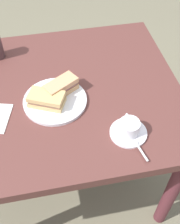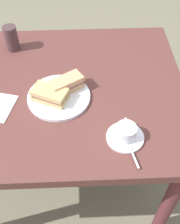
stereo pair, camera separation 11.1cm
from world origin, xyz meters
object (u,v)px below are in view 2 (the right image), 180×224
Objects in this scene: sandwich_front at (50,95)px; drinking_glass at (11,38)px; sandwich_plate at (59,97)px; sandwich_back at (66,84)px; coffee_cup at (126,131)px; spoon at (132,152)px; dining_table at (60,103)px; coffee_saucer at (125,137)px.

sandwich_front is 1.30× the size of drinking_glass.
sandwich_back reaches higher than sandwich_plate.
coffee_cup reaches higher than spoon.
spoon is 0.80× the size of drinking_glass.
sandwich_back is at bearing -49.03° from coffee_cup.
dining_table is 11.28× the size of spoon.
dining_table is at bearing -46.90° from coffee_cup.
dining_table is 7.86× the size of coffee_saucer.
sandwich_back is 0.34m from coffee_cup.
dining_table is at bearing 128.21° from drinking_glass.
sandwich_back reaches higher than sandwich_front.
spoon is at bearing 132.86° from sandwich_plate.
dining_table is at bearing -109.82° from sandwich_front.
sandwich_back is (-0.04, 0.02, 0.14)m from dining_table.
sandwich_back is 0.40m from spoon.
sandwich_front reaches higher than coffee_saucer.
spoon is at bearing 137.90° from sandwich_front.
coffee_saucer is (-0.29, 0.20, -0.03)m from sandwich_front.
drinking_glass is at bearing -49.31° from coffee_cup.
coffee_saucer is at bearing 144.93° from sandwich_front.
sandwich_front is at bearing -35.07° from coffee_saucer.
coffee_cup is at bearing 130.97° from sandwich_back.
sandwich_front is at bearing 118.65° from drinking_glass.
sandwich_plate reaches higher than coffee_saucer.
sandwich_plate is 0.39m from spoon.
sandwich_back is (-0.03, -0.04, 0.04)m from sandwich_plate.
spoon is (-0.30, 0.27, -0.03)m from sandwich_front.
coffee_saucer is 1.14× the size of drinking_glass.
coffee_cup is 1.04× the size of spoon.
sandwich_back is 1.10× the size of coffee_saucer.
coffee_saucer is 0.75m from drinking_glass.
coffee_cup reaches higher than sandwich_plate.
sandwich_front is 0.09m from sandwich_back.
drinking_glass is (0.50, -0.64, 0.05)m from spoon.
sandwich_back is (-0.07, -0.05, 0.00)m from sandwich_front.
sandwich_back reaches higher than coffee_cup.
drinking_glass reaches higher than dining_table.
sandwich_plate is 2.58× the size of coffee_cup.
sandwich_plate is (-0.01, 0.06, 0.10)m from dining_table.
sandwich_plate is at bearing 95.40° from dining_table.
sandwich_front is at bearing 39.50° from sandwich_back.
coffee_cup reaches higher than coffee_saucer.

